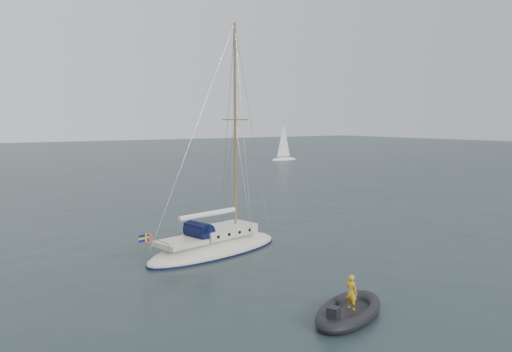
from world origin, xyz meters
TOP-DOWN VIEW (x-y plane):
  - ground at (0.00, 0.00)m, footprint 300.00×300.00m
  - sailboat at (-3.96, -0.88)m, footprint 8.95×2.68m
  - dinghy at (-3.15, 2.95)m, footprint 2.53×1.14m
  - rib at (-4.24, -11.17)m, footprint 4.11×1.87m
  - distant_yacht_b at (36.82, 47.08)m, footprint 5.64×3.01m

SIDE VIEW (x-z plane):
  - ground at x=0.00m, z-range 0.00..0.00m
  - dinghy at x=-3.15m, z-range -0.02..0.34m
  - rib at x=-4.24m, z-range -0.52..1.00m
  - sailboat at x=-3.96m, z-range -5.41..7.33m
  - distant_yacht_b at x=36.82m, z-range -0.54..6.93m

